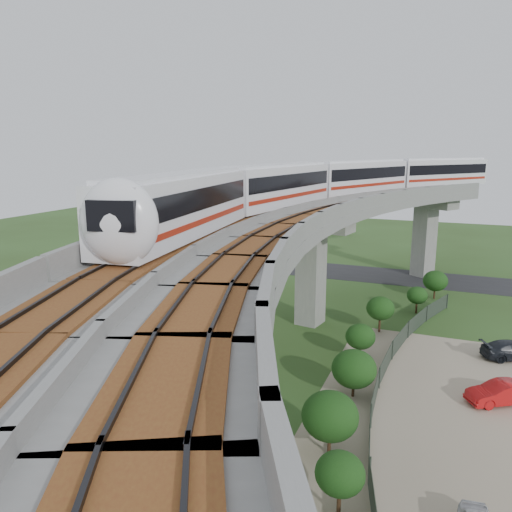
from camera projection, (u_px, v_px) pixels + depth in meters
name	position (u px, v px, depth m)	size (l,w,h in m)	color
ground	(258.00, 368.00, 35.51)	(160.00, 160.00, 0.00)	#2F461C
dirt_lot	(471.00, 421.00, 28.64)	(18.00, 26.00, 0.04)	gray
asphalt_road	(345.00, 272.00, 62.74)	(60.00, 8.00, 0.03)	#232326
viaduct	(313.00, 247.00, 32.19)	(19.58, 73.98, 11.40)	#99968E
metro_train	(340.00, 182.00, 45.64)	(19.78, 59.31, 3.64)	white
fence	(400.00, 381.00, 31.83)	(3.87, 38.73, 1.50)	#2D382D
tree_0	(435.00, 281.00, 51.35)	(2.49, 2.49, 2.98)	#382314
tree_1	(417.00, 295.00, 46.86)	(1.92, 1.92, 2.58)	#382314
tree_2	(380.00, 308.00, 41.91)	(2.34, 2.34, 3.13)	#382314
tree_3	(360.00, 337.00, 36.63)	(2.20, 2.20, 2.71)	#382314
tree_4	(354.00, 369.00, 31.03)	(2.81, 2.81, 3.08)	#382314
tree_5	(330.00, 416.00, 25.07)	(2.90, 2.90, 3.40)	#382314
tree_6	(340.00, 474.00, 20.77)	(2.12, 2.12, 2.98)	#382314
car_red	(501.00, 393.00, 30.42)	(1.45, 4.15, 1.37)	#B61012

